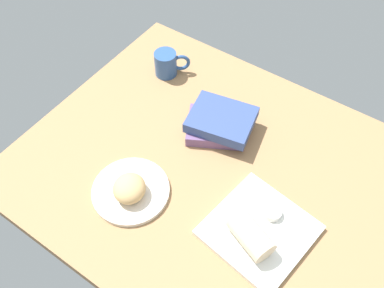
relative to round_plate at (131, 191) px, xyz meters
The scene contains 8 objects.
dining_table 24.68cm from the round_plate, 54.76° to the left, with size 110.00×90.00×4.00cm, color #9E754C.
round_plate is the anchor object (origin of this frame).
scone_pastry 3.88cm from the round_plate, 49.43° to the right, with size 9.54×8.92×5.84cm, color tan.
square_plate 36.61cm from the round_plate, 15.43° to the left, with size 24.78×24.78×1.60cm, color white.
sauce_cup 39.05cm from the round_plate, 23.08° to the left, with size 4.99×4.99×2.08cm.
breakfast_wrap 35.47cm from the round_plate, ahead, with size 6.58×6.58×12.01cm, color beige.
book_stack 33.83cm from the round_plate, 75.74° to the left, with size 23.38×21.20×7.14cm.
coffee_mug 49.00cm from the round_plate, 114.48° to the left, with size 10.69×9.66×8.73cm.
Camera 1 is at (33.60, -59.38, 104.80)cm, focal length 38.88 mm.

